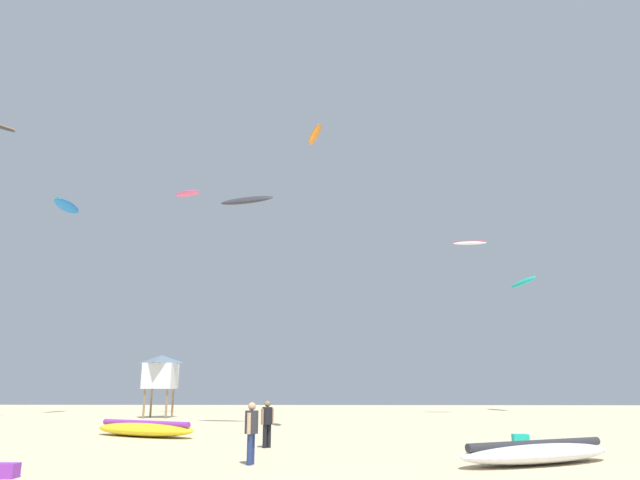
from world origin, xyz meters
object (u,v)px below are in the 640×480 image
Objects in this scene: cooler_box at (520,439)px; kite_aloft_6 at (187,193)px; kite_grounded_near at (144,429)px; kite_grounded_mid at (537,453)px; kite_aloft_3 at (523,282)px; kite_aloft_2 at (67,206)px; lifeguard_tower at (161,371)px; kite_aloft_5 at (247,200)px; person_foreground at (251,428)px; gear_bag at (5,471)px; kite_aloft_0 at (470,243)px; person_midground at (267,420)px; kite_aloft_1 at (315,135)px.

kite_aloft_6 is (-18.52, 20.77, 16.79)m from cooler_box.
cooler_box is at bearing -9.79° from kite_grounded_near.
kite_grounded_mid is 37.53m from kite_aloft_3.
kite_aloft_2 is at bearing 126.40° from kite_grounded_near.
lifeguard_tower is 14.71m from kite_aloft_5.
kite_grounded_mid is 6.27m from cooler_box.
gear_bag is (-5.22, -2.48, -0.77)m from person_foreground.
kite_grounded_mid is 9.20× the size of cooler_box.
kite_aloft_0 is 20.59m from kite_aloft_5.
kite_grounded_mid is at bearing -160.70° from person_midground.
kite_aloft_0 is (12.99, 24.00, 12.16)m from person_midground.
kite_aloft_1 is at bearing -123.13° from kite_aloft_0.
kite_aloft_6 is at bearing -165.45° from kite_aloft_3.
gear_bag is at bearing 101.05° from person_midground.
kite_grounded_mid is at bearing -57.52° from kite_aloft_6.
gear_bag is 0.24× the size of kite_aloft_6.
kite_aloft_6 is (-9.47, 27.16, 16.02)m from person_foreground.
person_foreground reaches higher than kite_grounded_mid.
lifeguard_tower is at bearing 129.29° from kite_aloft_1.
person_midground is 36.89m from kite_aloft_3.
person_midground reaches higher than kite_grounded_near.
kite_grounded_mid is 1.43× the size of kite_aloft_2.
kite_aloft_5 is at bearing -35.88° from kite_aloft_2.
kite_aloft_6 reaches higher than kite_aloft_3.
kite_aloft_0 is (22.65, 4.31, 10.00)m from lifeguard_tower.
kite_aloft_0 reaches higher than lifeguard_tower.
person_midground is 9.37m from cooler_box.
gear_bag is (0.53, -11.42, -0.15)m from kite_grounded_near.
kite_grounded_near is 1.30× the size of lifeguard_tower.
cooler_box is 37.98m from kite_aloft_2.
kite_aloft_0 is 0.60× the size of kite_aloft_3.
person_foreground is 33.50m from kite_aloft_0.
person_midground is 29.36m from kite_aloft_6.
kite_aloft_0 is 21.29m from kite_aloft_1.
kite_grounded_mid is 1.94× the size of kite_aloft_0.
kite_grounded_mid is 1.24× the size of lifeguard_tower.
person_midground is 0.45× the size of kite_aloft_5.
kite_grounded_mid is 18.54m from kite_aloft_1.
kite_aloft_0 is 31.96m from kite_aloft_2.
lifeguard_tower is at bearing 104.76° from kite_grounded_near.
kite_grounded_near is 36.99m from kite_aloft_3.
cooler_box is at bearing 31.89° from gear_bag.
lifeguard_tower is 20.74m from kite_aloft_1.
kite_aloft_3 is 29.80m from kite_aloft_6.
gear_bag is 20.36m from kite_aloft_1.
kite_aloft_5 is (-21.56, -19.39, 1.37)m from kite_aloft_3.
kite_aloft_3 is at bearing 70.87° from cooler_box.
kite_aloft_1 is (-7.76, 4.25, 14.14)m from cooler_box.
person_foreground is at bearing -79.62° from kite_aloft_5.
kite_aloft_3 is at bearing 19.95° from lifeguard_tower.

